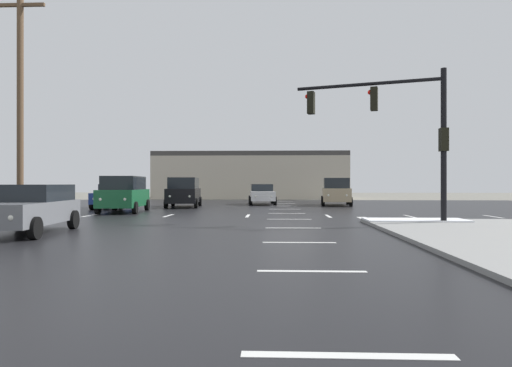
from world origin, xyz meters
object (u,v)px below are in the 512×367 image
suv_green (124,193)px  sedan_blue (114,195)px  utility_pole_mid (20,99)px  traffic_signal_mast (399,120)px  sedan_grey (30,208)px  suv_tan (336,191)px  suv_black (184,192)px  sedan_white (262,194)px

suv_green → sedan_blue: bearing=-158.5°
suv_green → utility_pole_mid: bearing=-31.3°
traffic_signal_mast → utility_pole_mid: 16.39m
sedan_grey → suv_tan: (12.55, 19.34, 0.24)m
suv_green → utility_pole_mid: size_ratio=0.48×
suv_green → suv_black: size_ratio=1.00×
sedan_grey → sedan_white: size_ratio=1.00×
suv_green → suv_tan: size_ratio=1.00×
utility_pole_mid → suv_green: bearing=63.8°
sedan_white → utility_pole_mid: utility_pole_mid is taller
sedan_white → suv_tan: (5.58, -1.30, 0.24)m
sedan_blue → suv_black: (4.42, 1.31, 0.24)m
sedan_blue → sedan_grey: same height
sedan_blue → suv_black: size_ratio=0.94×
sedan_grey → suv_green: (-0.60, 10.82, 0.24)m
sedan_blue → utility_pole_mid: size_ratio=0.45×
sedan_blue → sedan_grey: size_ratio=1.00×
suv_green → utility_pole_mid: (-2.76, -5.62, 4.32)m
suv_tan → suv_black: bearing=-69.4°
suv_black → utility_pole_mid: size_ratio=0.48×
traffic_signal_mast → suv_black: traffic_signal_mast is taller
sedan_blue → sedan_white: bearing=115.1°
suv_tan → sedan_blue: bearing=-69.0°
sedan_blue → sedan_white: size_ratio=1.00×
traffic_signal_mast → suv_black: bearing=-30.5°
utility_pole_mid → sedan_grey: bearing=-57.1°
sedan_white → suv_green: suv_green is taller
suv_tan → suv_black: (-10.85, -2.96, 0.00)m
sedan_grey → utility_pole_mid: (-3.36, 5.20, 4.56)m
traffic_signal_mast → suv_black: size_ratio=1.20×
sedan_white → utility_pole_mid: bearing=-38.1°
suv_green → traffic_signal_mast: bearing=57.9°
traffic_signal_mast → suv_tan: bearing=-71.0°
suv_green → sedan_grey: bearing=-1.9°
suv_tan → sedan_grey: bearing=-27.6°
traffic_signal_mast → suv_green: traffic_signal_mast is taller
suv_green → suv_black: (2.29, 5.57, 0.00)m
suv_black → utility_pole_mid: bearing=-29.3°
traffic_signal_mast → sedan_white: traffic_signal_mast is taller
sedan_blue → suv_black: 4.61m
sedan_blue → suv_green: bearing=21.7°
traffic_signal_mast → suv_tan: 15.75m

